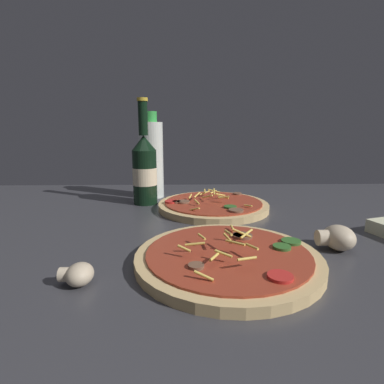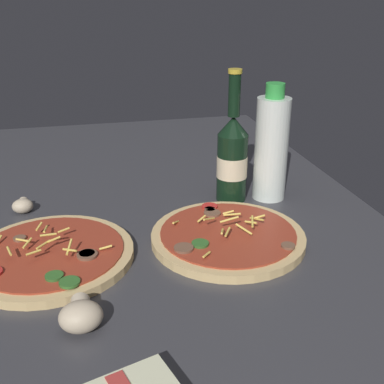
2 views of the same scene
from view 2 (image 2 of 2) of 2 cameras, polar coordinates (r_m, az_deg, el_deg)
counter_slab at (r=82.17cm, az=-5.18°, el=-7.05°), size 160.00×90.00×2.50cm
pizza_near at (r=79.96cm, az=-16.49°, el=-7.19°), size 26.47×26.47×4.78cm
pizza_far at (r=82.26cm, az=4.25°, el=-5.26°), size 26.13×26.13×4.73cm
beer_bottle at (r=95.31cm, az=4.79°, el=4.19°), size 6.09×6.09×26.06cm
oil_bottle at (r=96.62cm, az=9.39°, el=5.26°), size 6.61×6.61×23.30cm
mushroom_left at (r=97.55cm, az=-19.43°, el=-1.52°), size 4.12×3.93×2.75cm
mushroom_right at (r=64.02cm, az=-13.04°, el=-14.03°), size 5.86×5.58×3.91cm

